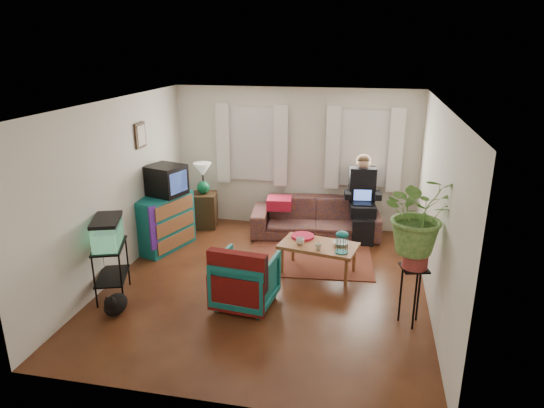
% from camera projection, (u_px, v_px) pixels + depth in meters
% --- Properties ---
extents(floor, '(4.50, 5.00, 0.01)m').
position_uv_depth(floor, '(266.00, 284.00, 7.07)').
color(floor, '#4F2B14').
rests_on(floor, ground).
extents(ceiling, '(4.50, 5.00, 0.01)m').
position_uv_depth(ceiling, '(266.00, 103.00, 6.25)').
color(ceiling, white).
rests_on(ceiling, wall_back).
extents(wall_back, '(4.50, 0.01, 2.60)m').
position_uv_depth(wall_back, '(295.00, 159.00, 8.98)').
color(wall_back, silver).
rests_on(wall_back, floor).
extents(wall_front, '(4.50, 0.01, 2.60)m').
position_uv_depth(wall_front, '(207.00, 283.00, 4.33)').
color(wall_front, silver).
rests_on(wall_front, floor).
extents(wall_left, '(0.01, 5.00, 2.60)m').
position_uv_depth(wall_left, '(116.00, 190.00, 7.09)').
color(wall_left, silver).
rests_on(wall_left, floor).
extents(wall_right, '(0.01, 5.00, 2.60)m').
position_uv_depth(wall_right, '(437.00, 210.00, 6.23)').
color(wall_right, silver).
rests_on(wall_right, floor).
extents(window_left, '(1.08, 0.04, 1.38)m').
position_uv_depth(window_left, '(252.00, 144.00, 9.04)').
color(window_left, white).
rests_on(window_left, wall_back).
extents(window_right, '(1.08, 0.04, 1.38)m').
position_uv_depth(window_right, '(364.00, 148.00, 8.64)').
color(window_right, white).
rests_on(window_right, wall_back).
extents(curtains_left, '(1.36, 0.06, 1.50)m').
position_uv_depth(curtains_left, '(251.00, 145.00, 8.96)').
color(curtains_left, white).
rests_on(curtains_left, wall_back).
extents(curtains_right, '(1.36, 0.06, 1.50)m').
position_uv_depth(curtains_right, '(364.00, 149.00, 8.57)').
color(curtains_right, white).
rests_on(curtains_right, wall_back).
extents(picture_frame, '(0.04, 0.32, 0.40)m').
position_uv_depth(picture_frame, '(141.00, 135.00, 7.66)').
color(picture_frame, '#3D2616').
rests_on(picture_frame, wall_left).
extents(area_rug, '(2.14, 1.77, 0.01)m').
position_uv_depth(area_rug, '(310.00, 256.00, 7.97)').
color(area_rug, brown).
rests_on(area_rug, floor).
extents(sofa, '(2.37, 1.18, 0.89)m').
position_uv_depth(sofa, '(315.00, 212.00, 8.74)').
color(sofa, brown).
rests_on(sofa, floor).
extents(seated_person, '(0.65, 0.77, 1.36)m').
position_uv_depth(seated_person, '(362.00, 200.00, 8.61)').
color(seated_person, black).
rests_on(seated_person, sofa).
extents(side_table, '(0.52, 0.52, 0.65)m').
position_uv_depth(side_table, '(204.00, 210.00, 9.19)').
color(side_table, '#412218').
rests_on(side_table, floor).
extents(table_lamp, '(0.39, 0.39, 0.60)m').
position_uv_depth(table_lamp, '(203.00, 179.00, 9.00)').
color(table_lamp, white).
rests_on(table_lamp, side_table).
extents(dresser, '(0.82, 1.15, 0.93)m').
position_uv_depth(dresser, '(163.00, 222.00, 8.19)').
color(dresser, '#12686E').
rests_on(dresser, floor).
extents(crt_tv, '(0.70, 0.67, 0.50)m').
position_uv_depth(crt_tv, '(166.00, 180.00, 8.04)').
color(crt_tv, black).
rests_on(crt_tv, dresser).
extents(aquarium_stand, '(0.59, 0.77, 0.76)m').
position_uv_depth(aquarium_stand, '(112.00, 271.00, 6.62)').
color(aquarium_stand, black).
rests_on(aquarium_stand, floor).
extents(aquarium, '(0.53, 0.70, 0.40)m').
position_uv_depth(aquarium, '(107.00, 232.00, 6.44)').
color(aquarium, '#7FD899').
rests_on(aquarium, aquarium_stand).
extents(black_cat, '(0.32, 0.44, 0.34)m').
position_uv_depth(black_cat, '(116.00, 302.00, 6.23)').
color(black_cat, black).
rests_on(black_cat, floor).
extents(armchair, '(0.83, 0.79, 0.77)m').
position_uv_depth(armchair, '(246.00, 278.00, 6.42)').
color(armchair, navy).
rests_on(armchair, floor).
extents(serape_throw, '(0.79, 0.27, 0.64)m').
position_uv_depth(serape_throw, '(237.00, 276.00, 6.10)').
color(serape_throw, '#9E0A0A').
rests_on(serape_throw, armchair).
extents(coffee_table, '(1.24, 0.83, 0.47)m').
position_uv_depth(coffee_table, '(318.00, 259.00, 7.34)').
color(coffee_table, brown).
rests_on(coffee_table, floor).
extents(cup_a, '(0.15, 0.15, 0.10)m').
position_uv_depth(cup_a, '(300.00, 241.00, 7.25)').
color(cup_a, white).
rests_on(cup_a, coffee_table).
extents(cup_b, '(0.12, 0.12, 0.10)m').
position_uv_depth(cup_b, '(318.00, 246.00, 7.07)').
color(cup_b, beige).
rests_on(cup_b, coffee_table).
extents(bowl, '(0.26, 0.26, 0.06)m').
position_uv_depth(bowl, '(341.00, 243.00, 7.23)').
color(bowl, white).
rests_on(bowl, coffee_table).
extents(snack_tray, '(0.41, 0.41, 0.04)m').
position_uv_depth(snack_tray, '(303.00, 236.00, 7.51)').
color(snack_tray, '#B21414').
rests_on(snack_tray, coffee_table).
extents(birdcage, '(0.22, 0.22, 0.33)m').
position_uv_depth(birdcage, '(342.00, 242.00, 6.93)').
color(birdcage, '#115B6B').
rests_on(birdcage, coffee_table).
extents(plant_stand, '(0.40, 0.40, 0.78)m').
position_uv_depth(plant_stand, '(411.00, 296.00, 5.96)').
color(plant_stand, black).
rests_on(plant_stand, floor).
extents(potted_plant, '(1.05, 0.96, 0.98)m').
position_uv_depth(potted_plant, '(419.00, 226.00, 5.67)').
color(potted_plant, '#599947').
rests_on(potted_plant, plant_stand).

